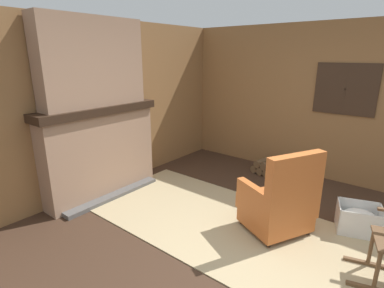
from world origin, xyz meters
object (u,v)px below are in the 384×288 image
laundry_basket (359,219)px  oil_lamp_vase (48,106)px  armchair (279,204)px  firewood_stack (267,167)px  storage_case (109,99)px

laundry_basket → oil_lamp_vase: bearing=-149.3°
armchair → laundry_basket: bearing=-114.3°
firewood_stack → storage_case: storage_case is taller
firewood_stack → oil_lamp_vase: size_ratio=2.10×
firewood_stack → oil_lamp_vase: oil_lamp_vase is taller
laundry_basket → armchair: bearing=-140.8°
firewood_stack → oil_lamp_vase: bearing=-118.5°
laundry_basket → storage_case: (-3.28, -1.04, 1.24)m
oil_lamp_vase → armchair: bearing=27.8°
oil_lamp_vase → firewood_stack: bearing=61.5°
armchair → firewood_stack: 1.90m
firewood_stack → laundry_basket: bearing=-31.7°
firewood_stack → armchair: bearing=-60.8°
armchair → firewood_stack: (-0.92, 1.64, -0.25)m
storage_case → laundry_basket: bearing=17.6°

